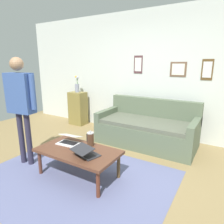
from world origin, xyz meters
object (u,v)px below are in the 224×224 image
french_press (90,139)px  person_standing (21,98)px  side_shelf (78,108)px  flower_vase (77,86)px  couch (147,129)px  laptop_center (69,141)px  coffee_table (78,152)px  laptop_left (86,153)px

french_press → person_standing: person_standing is taller
side_shelf → flower_vase: size_ratio=2.03×
couch → side_shelf: (2.06, -0.30, 0.12)m
person_standing → flower_vase: bearing=-71.8°
laptop_center → french_press: size_ratio=1.48×
laptop_center → side_shelf: 2.29m
couch → coffee_table: couch is taller
flower_vase → person_standing: (-0.69, 2.09, 0.07)m
couch → side_shelf: bearing=-8.2°
couch → laptop_center: 1.67m
side_shelf → person_standing: size_ratio=0.51×
couch → side_shelf: couch is taller
coffee_table → person_standing: 1.22m
french_press → flower_vase: 2.48m
laptop_left → laptop_center: (0.49, -0.20, -0.00)m
flower_vase → laptop_center: bearing=127.2°
couch → french_press: 1.48m
french_press → coffee_table: bearing=73.9°
french_press → side_shelf: side_shelf is taller
coffee_table → laptop_center: laptop_center is taller
laptop_center → flower_vase: 2.36m
couch → laptop_left: 1.74m
laptop_left → side_shelf: size_ratio=0.44×
flower_vase → couch: bearing=171.7°
person_standing → couch: bearing=-127.5°
couch → side_shelf: 2.08m
coffee_table → side_shelf: 2.55m
couch → flower_vase: flower_vase is taller
couch → laptop_left: bearing=83.9°
laptop_center → person_standing: size_ratio=0.21×
french_press → laptop_center: bearing=17.0°
coffee_table → side_shelf: bearing=-49.4°
couch → laptop_left: (0.18, 1.73, 0.15)m
french_press → laptop_left: bearing=116.9°
french_press → person_standing: bearing=19.5°
coffee_table → laptop_left: size_ratio=3.14×
coffee_table → laptop_center: bearing=-23.0°
flower_vase → person_standing: bearing=108.2°
coffee_table → french_press: bearing=-106.1°
person_standing → side_shelf: bearing=-71.7°
laptop_center → french_press: french_press is taller
laptop_center → french_press: bearing=-163.0°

